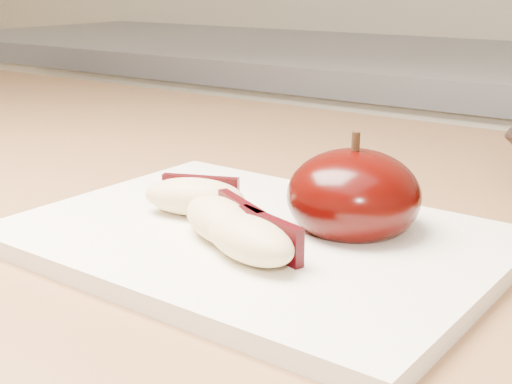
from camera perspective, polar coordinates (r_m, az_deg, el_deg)
The scene contains 6 objects.
back_cabinet at distance 1.35m, azimuth 18.09°, elevation -10.07°, with size 2.40×0.62×0.94m.
cutting_board at distance 0.45m, azimuth -0.00°, elevation -3.79°, with size 0.29×0.22×0.01m, color white.
apple_half at distance 0.45m, azimuth 7.80°, elevation -0.31°, with size 0.11×0.11×0.07m.
apple_wedge_a at distance 0.47m, azimuth -4.90°, elevation -0.33°, with size 0.08×0.06×0.02m.
apple_wedge_b at distance 0.43m, azimuth -2.74°, elevation -2.21°, with size 0.08×0.06×0.02m.
apple_wedge_c at distance 0.40m, azimuth -0.33°, elevation -3.76°, with size 0.07×0.05×0.02m.
Camera 1 is at (0.33, 0.03, 1.06)m, focal length 50.00 mm.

